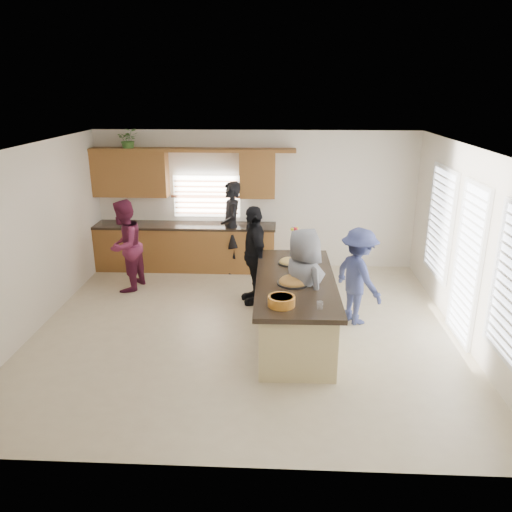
# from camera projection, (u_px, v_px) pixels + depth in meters

# --- Properties ---
(floor) EXTENTS (6.50, 6.50, 0.00)m
(floor) POSITION_uv_depth(u_px,v_px,m) (246.00, 329.00, 7.82)
(floor) COLOR beige
(floor) RESTS_ON ground
(room_shell) EXTENTS (6.52, 6.02, 2.81)m
(room_shell) POSITION_uv_depth(u_px,v_px,m) (245.00, 211.00, 7.20)
(room_shell) COLOR silver
(room_shell) RESTS_ON ground
(back_cabinetry) EXTENTS (4.08, 0.66, 2.46)m
(back_cabinetry) POSITION_uv_depth(u_px,v_px,m) (183.00, 226.00, 10.17)
(back_cabinetry) COLOR brown
(back_cabinetry) RESTS_ON ground
(right_wall_glazing) EXTENTS (0.06, 4.00, 2.25)m
(right_wall_glazing) POSITION_uv_depth(u_px,v_px,m) (470.00, 254.00, 7.11)
(right_wall_glazing) COLOR white
(right_wall_glazing) RESTS_ON ground
(island) EXTENTS (1.18, 2.71, 0.95)m
(island) POSITION_uv_depth(u_px,v_px,m) (295.00, 310.00, 7.42)
(island) COLOR #CDBA7F
(island) RESTS_ON ground
(platter_front) EXTENTS (0.45, 0.45, 0.18)m
(platter_front) POSITION_uv_depth(u_px,v_px,m) (293.00, 282.00, 7.06)
(platter_front) COLOR black
(platter_front) RESTS_ON island
(platter_mid) EXTENTS (0.44, 0.44, 0.18)m
(platter_mid) POSITION_uv_depth(u_px,v_px,m) (306.00, 275.00, 7.33)
(platter_mid) COLOR black
(platter_mid) RESTS_ON island
(platter_back) EXTENTS (0.34, 0.34, 0.14)m
(platter_back) POSITION_uv_depth(u_px,v_px,m) (289.00, 262.00, 7.87)
(platter_back) COLOR black
(platter_back) RESTS_ON island
(salad_bowl) EXTENTS (0.35, 0.35, 0.13)m
(salad_bowl) POSITION_uv_depth(u_px,v_px,m) (281.00, 301.00, 6.35)
(salad_bowl) COLOR #C57724
(salad_bowl) RESTS_ON island
(clear_cup) EXTENTS (0.08, 0.08, 0.10)m
(clear_cup) POSITION_uv_depth(u_px,v_px,m) (320.00, 305.00, 6.27)
(clear_cup) COLOR white
(clear_cup) RESTS_ON island
(plate_stack) EXTENTS (0.24, 0.24, 0.05)m
(plate_stack) POSITION_uv_depth(u_px,v_px,m) (298.00, 259.00, 8.03)
(plate_stack) COLOR #BD8ECF
(plate_stack) RESTS_ON island
(flower_vase) EXTENTS (0.14, 0.14, 0.43)m
(flower_vase) POSITION_uv_depth(u_px,v_px,m) (294.00, 238.00, 8.36)
(flower_vase) COLOR silver
(flower_vase) RESTS_ON island
(potted_plant) EXTENTS (0.47, 0.43, 0.44)m
(potted_plant) POSITION_uv_depth(u_px,v_px,m) (129.00, 140.00, 9.75)
(potted_plant) COLOR #477D32
(potted_plant) RESTS_ON back_cabinetry
(woman_left_back) EXTENTS (0.60, 0.77, 1.85)m
(woman_left_back) POSITION_uv_depth(u_px,v_px,m) (231.00, 228.00, 9.99)
(woman_left_back) COLOR black
(woman_left_back) RESTS_ON ground
(woman_left_mid) EXTENTS (0.78, 0.93, 1.70)m
(woman_left_mid) POSITION_uv_depth(u_px,v_px,m) (125.00, 246.00, 9.09)
(woman_left_mid) COLOR maroon
(woman_left_mid) RESTS_ON ground
(woman_left_front) EXTENTS (0.68, 1.09, 1.73)m
(woman_left_front) POSITION_uv_depth(u_px,v_px,m) (254.00, 255.00, 8.56)
(woman_left_front) COLOR black
(woman_left_front) RESTS_ON ground
(woman_right_back) EXTENTS (1.01, 1.16, 1.56)m
(woman_right_back) POSITION_uv_depth(u_px,v_px,m) (358.00, 276.00, 7.82)
(woman_right_back) COLOR navy
(woman_right_back) RESTS_ON ground
(woman_right_front) EXTENTS (0.92, 1.01, 1.74)m
(woman_right_front) POSITION_uv_depth(u_px,v_px,m) (303.00, 287.00, 7.18)
(woman_right_front) COLOR slate
(woman_right_front) RESTS_ON ground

